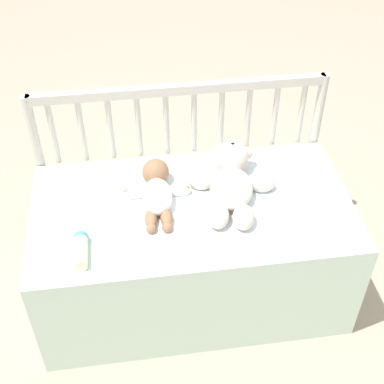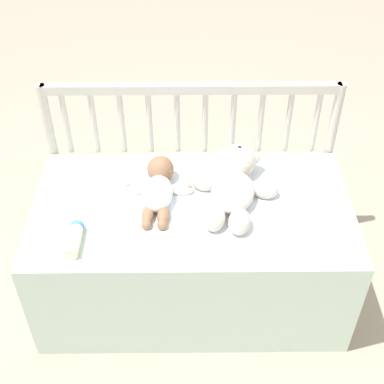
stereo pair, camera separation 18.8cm
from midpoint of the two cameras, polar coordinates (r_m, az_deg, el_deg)
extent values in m
plane|color=tan|center=(2.25, 2.42, -10.24)|extent=(12.00, 12.00, 0.00)
cube|color=silver|center=(2.08, 2.60, -6.28)|extent=(1.15, 0.62, 0.46)
cylinder|color=beige|center=(2.26, -11.93, 2.58)|extent=(0.04, 0.04, 0.76)
cylinder|color=beige|center=(2.31, 16.32, 2.68)|extent=(0.04, 0.04, 0.76)
cube|color=beige|center=(2.01, 2.64, 10.86)|extent=(1.11, 0.03, 0.04)
cylinder|color=beige|center=(2.12, -10.80, 7.10)|extent=(0.02, 0.02, 0.27)
cylinder|color=beige|center=(2.10, -7.89, 7.17)|extent=(0.02, 0.02, 0.27)
cylinder|color=beige|center=(2.09, -4.94, 7.23)|extent=(0.02, 0.02, 0.27)
cylinder|color=beige|center=(2.09, -1.96, 7.26)|extent=(0.02, 0.02, 0.27)
cylinder|color=beige|center=(2.09, 1.02, 7.28)|extent=(0.02, 0.02, 0.27)
cylinder|color=beige|center=(2.09, 4.00, 7.28)|extent=(0.02, 0.02, 0.27)
cylinder|color=beige|center=(2.10, 6.96, 7.26)|extent=(0.02, 0.02, 0.27)
cylinder|color=beige|center=(2.12, 9.87, 7.22)|extent=(0.02, 0.02, 0.27)
cylinder|color=beige|center=(2.14, 12.74, 7.16)|extent=(0.02, 0.02, 0.27)
cylinder|color=beige|center=(2.17, 15.53, 7.09)|extent=(0.02, 0.02, 0.27)
cube|color=white|center=(1.93, 3.79, -1.06)|extent=(0.73, 0.51, 0.01)
ellipsoid|color=silver|center=(1.91, 7.17, -0.11)|extent=(0.20, 0.24, 0.09)
sphere|color=silver|center=(2.02, 7.67, 3.20)|extent=(0.13, 0.13, 0.13)
sphere|color=tan|center=(2.00, 7.76, 4.01)|extent=(0.05, 0.05, 0.05)
sphere|color=black|center=(1.99, 7.82, 4.53)|extent=(0.02, 0.02, 0.02)
sphere|color=silver|center=(2.04, 6.27, 3.84)|extent=(0.05, 0.05, 0.05)
sphere|color=silver|center=(2.04, 9.20, 3.47)|extent=(0.05, 0.05, 0.05)
ellipsoid|color=silver|center=(1.96, 4.05, 0.99)|extent=(0.11, 0.09, 0.07)
ellipsoid|color=silver|center=(1.96, 10.52, 0.15)|extent=(0.11, 0.09, 0.07)
ellipsoid|color=silver|center=(1.82, 5.36, -2.94)|extent=(0.10, 0.12, 0.07)
ellipsoid|color=silver|center=(1.82, 8.04, -3.30)|extent=(0.10, 0.12, 0.07)
ellipsoid|color=white|center=(1.90, -0.87, -0.27)|extent=(0.12, 0.18, 0.08)
sphere|color=#936B4C|center=(1.99, -0.69, 2.34)|extent=(0.10, 0.10, 0.10)
ellipsoid|color=white|center=(1.95, -3.17, 0.21)|extent=(0.09, 0.04, 0.04)
ellipsoid|color=white|center=(1.95, 1.59, 0.09)|extent=(0.09, 0.04, 0.04)
sphere|color=#936B4C|center=(1.96, -3.95, 0.32)|extent=(0.03, 0.03, 0.03)
sphere|color=#936B4C|center=(1.95, 2.39, 0.16)|extent=(0.03, 0.03, 0.03)
ellipsoid|color=#936B4C|center=(1.85, -1.85, -2.61)|extent=(0.05, 0.09, 0.04)
ellipsoid|color=#936B4C|center=(1.84, -0.17, -2.65)|extent=(0.05, 0.09, 0.04)
sphere|color=#936B4C|center=(1.81, -1.94, -3.65)|extent=(0.04, 0.04, 0.04)
sphere|color=#936B4C|center=(1.81, -0.23, -3.69)|extent=(0.04, 0.04, 0.04)
cylinder|color=#F4E5CC|center=(1.78, -9.55, -5.30)|extent=(0.04, 0.13, 0.04)
cylinder|color=#4C99D8|center=(1.83, -9.32, -3.82)|extent=(0.05, 0.02, 0.05)
sphere|color=#EAC67F|center=(1.84, -9.26, -3.48)|extent=(0.03, 0.03, 0.03)
camera|label=1|loc=(0.09, -87.13, 2.52)|focal=50.00mm
camera|label=2|loc=(0.09, 92.87, -2.52)|focal=50.00mm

